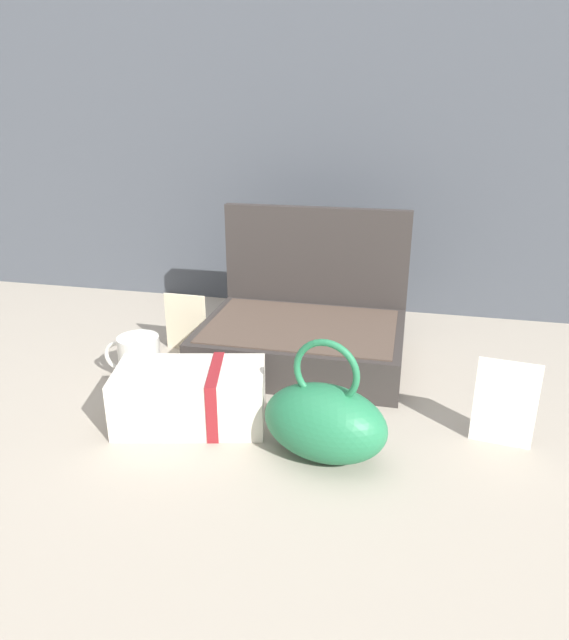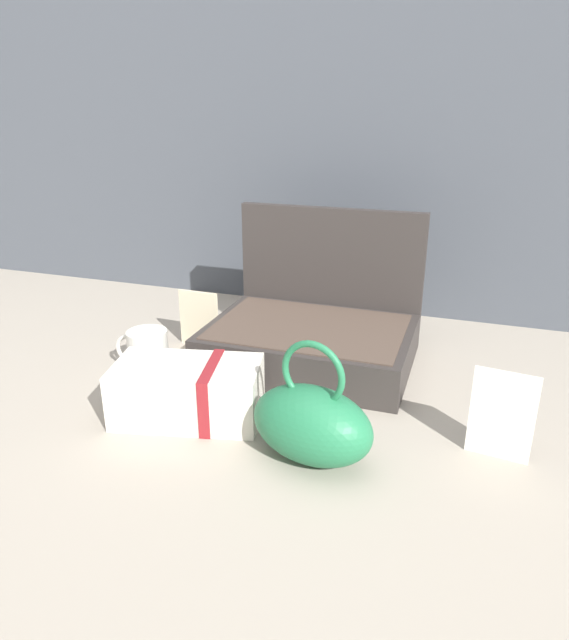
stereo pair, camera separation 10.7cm
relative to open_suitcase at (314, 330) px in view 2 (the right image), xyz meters
name	(u,v)px [view 2 (the right image)]	position (x,y,z in m)	size (l,w,h in m)	color
ground_plane	(288,394)	(0.00, -0.19, -0.07)	(6.00, 6.00, 0.00)	#9E9384
back_wall	(363,39)	(0.00, 0.39, 0.63)	(3.20, 0.06, 1.40)	#474C54
open_suitcase	(314,330)	(0.00, 0.00, 0.00)	(0.45, 0.34, 0.32)	#332D2B
teal_pouch_handbag	(312,423)	(0.11, -0.38, 0.00)	(0.23, 0.17, 0.21)	#237247
cream_toiletry_bag	(190,391)	(-0.14, -0.33, -0.02)	(0.29, 0.20, 0.11)	silver
coffee_mug	(147,352)	(-0.32, -0.19, -0.02)	(0.12, 0.09, 0.10)	silver
info_card_left	(502,416)	(0.40, -0.28, 0.01)	(0.10, 0.01, 0.16)	white
poster_card_right	(199,319)	(-0.28, -0.02, 0.00)	(0.10, 0.01, 0.14)	beige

